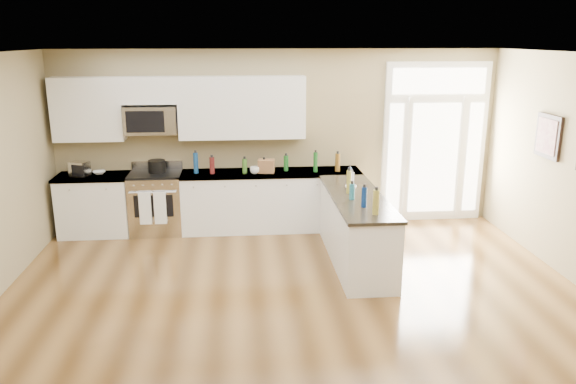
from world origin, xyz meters
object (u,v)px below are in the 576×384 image
at_px(stockpot, 157,166).
at_px(toaster_oven, 80,169).
at_px(peninsula_cabinet, 356,231).
at_px(kitchen_range, 157,203).

relative_size(stockpot, toaster_oven, 1.03).
xyz_separation_m(peninsula_cabinet, stockpot, (-2.83, 1.52, 0.62)).
bearing_deg(toaster_oven, stockpot, 26.75).
bearing_deg(peninsula_cabinet, toaster_oven, 160.34).
xyz_separation_m(stockpot, toaster_oven, (-1.13, -0.10, -0.00)).
relative_size(peninsula_cabinet, kitchen_range, 2.15).
xyz_separation_m(peninsula_cabinet, toaster_oven, (-3.96, 1.42, 0.62)).
xyz_separation_m(kitchen_range, toaster_oven, (-1.11, -0.03, 0.57)).
bearing_deg(stockpot, peninsula_cabinet, -28.19).
height_order(peninsula_cabinet, stockpot, stockpot).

